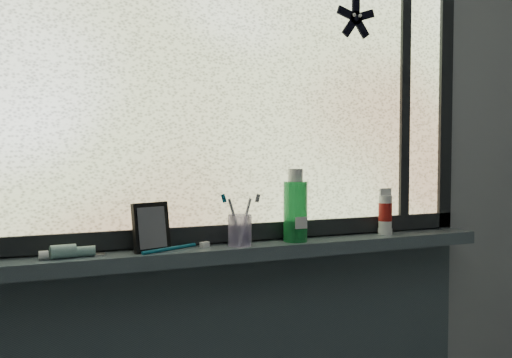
{
  "coord_description": "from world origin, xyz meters",
  "views": [
    {
      "loc": [
        -0.64,
        -0.29,
        1.29
      ],
      "look_at": [
        -0.05,
        1.05,
        1.22
      ],
      "focal_mm": 40.0,
      "sensor_mm": 36.0,
      "label": 1
    }
  ],
  "objects_px": {
    "mouthwash_bottle": "(295,205)",
    "cream_tube": "(385,210)",
    "vanity_mirror": "(151,227)",
    "toothbrush_cup": "(240,230)"
  },
  "relations": [
    {
      "from": "mouthwash_bottle",
      "to": "cream_tube",
      "type": "xyz_separation_m",
      "value": [
        0.34,
        0.01,
        -0.03
      ]
    },
    {
      "from": "vanity_mirror",
      "to": "cream_tube",
      "type": "relative_size",
      "value": 1.24
    },
    {
      "from": "vanity_mirror",
      "to": "cream_tube",
      "type": "height_order",
      "value": "cream_tube"
    },
    {
      "from": "toothbrush_cup",
      "to": "mouthwash_bottle",
      "type": "relative_size",
      "value": 0.49
    },
    {
      "from": "toothbrush_cup",
      "to": "vanity_mirror",
      "type": "bearing_deg",
      "value": 177.81
    },
    {
      "from": "mouthwash_bottle",
      "to": "vanity_mirror",
      "type": "bearing_deg",
      "value": 179.5
    },
    {
      "from": "toothbrush_cup",
      "to": "mouthwash_bottle",
      "type": "distance_m",
      "value": 0.19
    },
    {
      "from": "toothbrush_cup",
      "to": "mouthwash_bottle",
      "type": "xyz_separation_m",
      "value": [
        0.18,
        0.01,
        0.06
      ]
    },
    {
      "from": "toothbrush_cup",
      "to": "cream_tube",
      "type": "xyz_separation_m",
      "value": [
        0.52,
        0.02,
        0.04
      ]
    },
    {
      "from": "vanity_mirror",
      "to": "mouthwash_bottle",
      "type": "bearing_deg",
      "value": -18.37
    }
  ]
}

